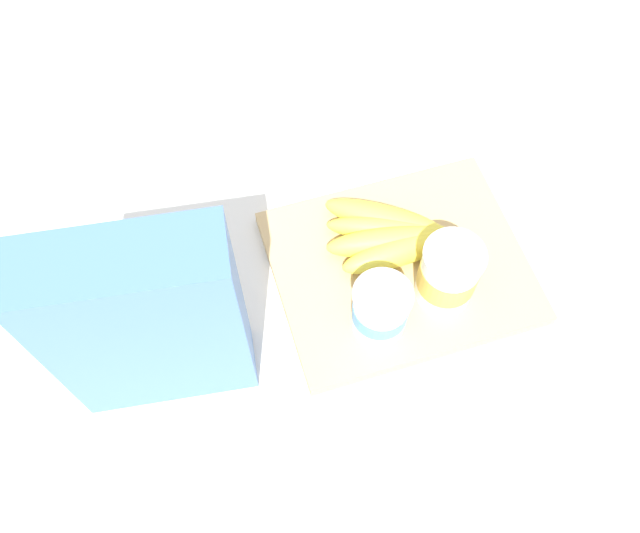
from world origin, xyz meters
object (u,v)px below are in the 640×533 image
yogurt_cup_front (448,274)px  cutting_board (399,267)px  banana_bunch (391,236)px  yogurt_cup_back (380,310)px  cereal_box (148,324)px

yogurt_cup_front → cutting_board: bearing=-55.6°
cutting_board → banana_bunch: size_ratio=1.82×
yogurt_cup_back → yogurt_cup_front: bearing=-169.4°
cutting_board → yogurt_cup_front: size_ratio=3.36×
cutting_board → cereal_box: bearing=9.0°
cutting_board → yogurt_cup_back: yogurt_cup_back is taller
cutting_board → banana_bunch: (0.00, -0.03, 0.03)m
yogurt_cup_front → yogurt_cup_back: yogurt_cup_front is taller
cereal_box → banana_bunch: (-0.30, -0.08, -0.10)m
yogurt_cup_front → banana_bunch: size_ratio=0.54×
cereal_box → yogurt_cup_front: 0.35m
cereal_box → banana_bunch: bearing=-157.6°
yogurt_cup_back → banana_bunch: yogurt_cup_back is taller
yogurt_cup_front → cereal_box: bearing=-0.7°
yogurt_cup_back → banana_bunch: (-0.05, -0.10, -0.02)m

